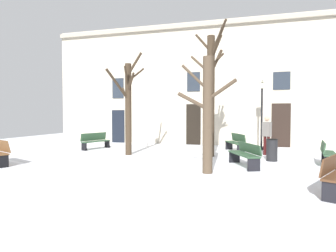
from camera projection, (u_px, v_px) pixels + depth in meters
ground_plane at (158, 163)px, 10.94m from camera, size 30.24×30.24×0.00m
building_facade at (193, 83)px, 17.84m from camera, size 18.90×0.60×7.70m
tree_left_of_center at (207, 112)px, 8.98m from camera, size 1.91×1.01×3.90m
tree_center at (128, 104)px, 13.14m from camera, size 1.49×2.76×4.79m
tree_right_of_center at (211, 88)px, 12.65m from camera, size 1.69×2.24×5.82m
streetlamp at (262, 108)px, 14.85m from camera, size 0.30×0.30×3.71m
litter_bin at (272, 150)px, 11.43m from camera, size 0.46×0.46×0.90m
bench_by_litter_bin at (95, 141)px, 15.46m from camera, size 1.01×1.79×0.89m
bench_facing_shops at (236, 142)px, 14.38m from camera, size 1.12×1.91×0.93m
bench_near_lamp at (327, 153)px, 10.43m from camera, size 0.74×1.74×0.88m
bench_near_center_tree at (245, 154)px, 10.20m from camera, size 1.21×1.92×0.86m
person_crossing_plaza at (267, 133)px, 13.07m from camera, size 0.44×0.39×1.83m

